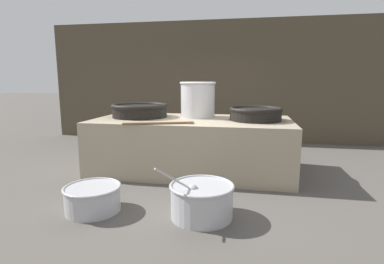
# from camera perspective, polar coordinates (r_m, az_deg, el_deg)

# --- Properties ---
(ground_plane) EXTENTS (60.00, 60.00, 0.00)m
(ground_plane) POSITION_cam_1_polar(r_m,az_deg,el_deg) (5.64, -0.00, -7.22)
(ground_plane) COLOR #56514C
(back_wall) EXTENTS (9.21, 0.24, 3.23)m
(back_wall) POSITION_cam_1_polar(r_m,az_deg,el_deg) (8.34, 3.82, 9.52)
(back_wall) COLOR #4C4233
(back_wall) RESTS_ON ground_plane
(hearth_platform) EXTENTS (3.54, 1.72, 0.96)m
(hearth_platform) POSITION_cam_1_polar(r_m,az_deg,el_deg) (5.52, -0.00, -2.45)
(hearth_platform) COLOR tan
(hearth_platform) RESTS_ON ground_plane
(giant_wok_near) EXTENTS (1.07, 1.07, 0.25)m
(giant_wok_near) POSITION_cam_1_polar(r_m,az_deg,el_deg) (5.81, -9.90, 4.18)
(giant_wok_near) COLOR black
(giant_wok_near) RESTS_ON hearth_platform
(giant_wok_far) EXTENTS (0.93, 0.93, 0.23)m
(giant_wok_far) POSITION_cam_1_polar(r_m,az_deg,el_deg) (5.36, 12.00, 3.51)
(giant_wok_far) COLOR black
(giant_wok_far) RESTS_ON hearth_platform
(stock_pot) EXTENTS (0.68, 0.68, 0.67)m
(stock_pot) POSITION_cam_1_polar(r_m,az_deg,el_deg) (5.70, 1.11, 6.31)
(stock_pot) COLOR silver
(stock_pot) RESTS_ON hearth_platform
(stirring_paddle) EXTENTS (1.10, 0.44, 0.04)m
(stirring_paddle) POSITION_cam_1_polar(r_m,az_deg,el_deg) (4.80, -5.67, 1.69)
(stirring_paddle) COLOR brown
(stirring_paddle) RESTS_ON hearth_platform
(cook) EXTENTS (0.34, 0.54, 1.48)m
(cook) POSITION_cam_1_polar(r_m,az_deg,el_deg) (6.64, 1.02, 2.46)
(cook) COLOR #9E7551
(cook) RESTS_ON ground_plane
(prep_bowl_vegetables) EXTENTS (0.85, 0.85, 0.73)m
(prep_bowl_vegetables) POSITION_cam_1_polar(r_m,az_deg,el_deg) (3.72, 1.85, -12.63)
(prep_bowl_vegetables) COLOR #B7B7BC
(prep_bowl_vegetables) RESTS_ON ground_plane
(prep_bowl_meat) EXTENTS (0.72, 0.72, 0.33)m
(prep_bowl_meat) POSITION_cam_1_polar(r_m,az_deg,el_deg) (4.10, -18.38, -11.69)
(prep_bowl_meat) COLOR #B7B7BC
(prep_bowl_meat) RESTS_ON ground_plane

